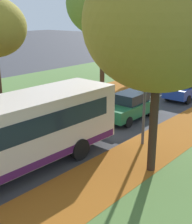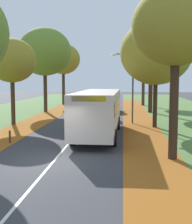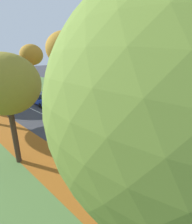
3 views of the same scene
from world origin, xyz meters
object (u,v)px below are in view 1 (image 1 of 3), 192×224
(car_green_lead, at_px, (130,106))
(car_blue_following, at_px, (186,88))
(tree_left_mid, at_px, (103,3))
(bus, at_px, (4,135))
(tree_left_far, at_px, (166,7))
(tree_right_near, at_px, (159,23))
(streetlamp_right, at_px, (140,68))

(car_green_lead, height_order, car_blue_following, same)
(tree_left_mid, bearing_deg, car_green_lead, -39.97)
(bus, relative_size, car_green_lead, 2.47)
(bus, bearing_deg, tree_left_far, 105.91)
(tree_left_mid, xyz_separation_m, tree_right_near, (11.45, -10.72, -1.06))
(tree_left_mid, distance_m, car_blue_following, 9.74)
(tree_right_near, distance_m, bus, 7.11)
(tree_left_far, relative_size, tree_right_near, 1.08)
(tree_left_far, bearing_deg, tree_left_mid, -90.45)
(streetlamp_right, relative_size, car_green_lead, 1.42)
(bus, height_order, car_green_lead, bus)
(streetlamp_right, distance_m, car_green_lead, 4.65)
(tree_right_near, bearing_deg, bus, -135.43)
(car_blue_following, bearing_deg, bus, -90.95)
(tree_left_mid, distance_m, bus, 17.30)
(tree_right_near, distance_m, car_blue_following, 13.04)
(tree_left_far, xyz_separation_m, car_green_lead, (7.01, -16.58, -5.92))
(bus, xyz_separation_m, car_blue_following, (0.26, 15.46, -0.89))
(tree_left_mid, distance_m, tree_left_far, 10.64)
(car_green_lead, relative_size, car_blue_following, 1.01)
(streetlamp_right, bearing_deg, tree_left_mid, 137.31)
(tree_left_mid, relative_size, car_blue_following, 2.29)
(tree_left_mid, distance_m, streetlamp_right, 13.21)
(tree_left_far, height_order, streetlamp_right, tree_left_far)
(car_green_lead, bearing_deg, car_blue_following, 85.74)
(tree_left_far, distance_m, car_blue_following, 13.80)
(tree_left_mid, xyz_separation_m, tree_left_far, (0.08, 10.64, -0.16))
(car_blue_following, bearing_deg, streetlamp_right, -78.86)
(tree_right_near, height_order, car_green_lead, tree_right_near)
(car_green_lead, bearing_deg, tree_left_far, 112.91)
(tree_left_mid, xyz_separation_m, bus, (7.33, -14.78, -5.19))
(tree_right_near, height_order, streetlamp_right, tree_right_near)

